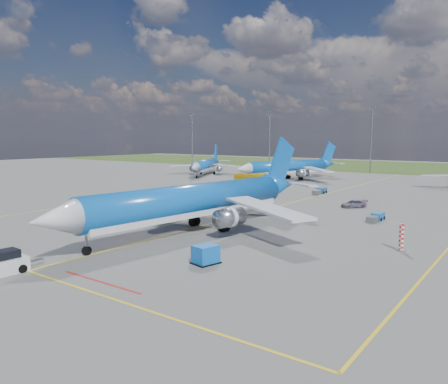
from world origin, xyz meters
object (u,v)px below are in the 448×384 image
Objects in this scene: apron_bus at (257,179)px; baggage_tug_c at (320,191)px; main_airliner at (193,232)px; baggage_tug_w at (376,217)px; service_car_a at (246,197)px; uld_container at (206,254)px; service_car_c at (354,204)px; bg_jet_nw at (206,175)px; bg_jet_nnw at (288,180)px; warning_post at (402,237)px; pushback_tug at (2,265)px; service_car_b at (228,198)px.

baggage_tug_c is at bearing -135.30° from apron_bus.
baggage_tug_w is (16.90, 21.94, 0.52)m from main_airliner.
main_airliner reaches higher than service_car_a.
uld_container is 0.50× the size of service_car_c.
bg_jet_nw is at bearing 145.04° from baggage_tug_w.
bg_jet_nnw is 7.29× the size of baggage_tug_c.
uld_container is (10.21, -10.11, 0.91)m from main_airliner.
warning_post is 21.68m from uld_container.
main_airliner reaches higher than bg_jet_nnw.
main_airliner reaches higher than pushback_tug.
bg_jet_nw is (-77.46, 63.31, -1.50)m from warning_post.
service_car_b reaches higher than service_car_c.
pushback_tug is at bearing -110.84° from service_car_a.
bg_jet_nnw is 87.07m from uld_container.
baggage_tug_c is (-12.86, 56.28, -0.33)m from uld_container.
service_car_c is at bearing 103.06° from uld_container.
bg_jet_nw is 101.74m from uld_container.
bg_jet_nnw reaches higher than apron_bus.
bg_jet_nw reaches higher than service_car_a.
baggage_tug_c is at bearing 99.65° from main_airliner.
bg_jet_nnw reaches higher than service_car_c.
baggage_tug_c is at bearing -31.91° from bg_jet_nnw.
bg_jet_nnw is 96.08m from pushback_tug.
pushback_tug is 57.07m from service_car_c.
uld_container is 0.40× the size of baggage_tug_c.
main_airliner reaches higher than service_car_c.
warning_post is 100.06m from bg_jet_nw.
pushback_tug is 2.78× the size of uld_container.
bg_jet_nnw reaches higher than warning_post.
service_car_a is (-10.80, 29.27, 0.59)m from main_airliner.
service_car_c is at bearing -150.86° from apron_bus.
service_car_b is 1.02× the size of baggage_tug_w.
service_car_a is at bearing 146.84° from warning_post.
apron_bus reaches higher than service_car_a.
baggage_tug_c is at bearing -49.96° from bg_jet_nw.
baggage_tug_w is (6.68, 32.05, -0.38)m from uld_container.
baggage_tug_c is at bearing 128.17° from baggage_tug_w.
bg_jet_nnw is at bearing 106.27° from pushback_tug.
service_car_a is (-35.23, 23.02, -0.91)m from warning_post.
pushback_tug is 1.26× the size of baggage_tug_w.
baggage_tug_c reaches higher than baggage_tug_w.
apron_bus is 49.30m from baggage_tug_w.
main_airliner is at bearing 147.97° from uld_container.
main_airliner is 27.69m from baggage_tug_w.
bg_jet_nw is 7.12× the size of service_car_b.
service_car_b is at bearing 122.62° from main_airliner.
baggage_tug_w is at bearing 115.64° from warning_post.
main_airliner is 13.16× the size of service_car_a.
bg_jet_nw is 35.52m from apron_bus.
bg_jet_nw is at bearing 140.74° from warning_post.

